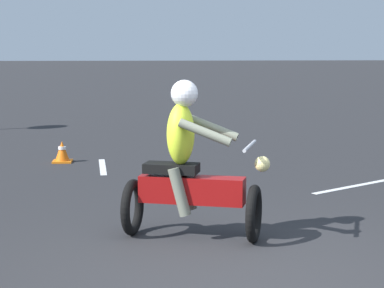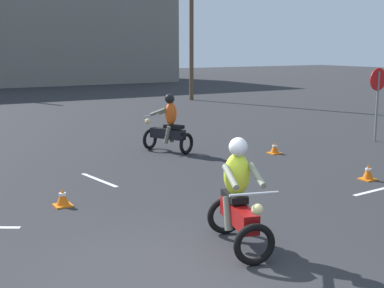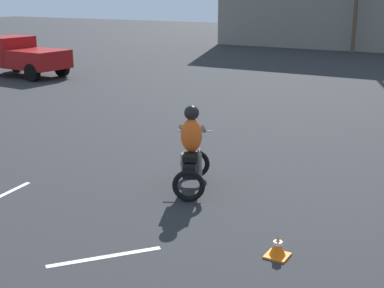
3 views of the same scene
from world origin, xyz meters
The scene contains 5 objects.
motorcycle_rider_background centered at (3.89, 7.47, 0.73)m, with size 1.15×1.53×1.66m.
pickup_truck centered at (-10.08, 16.10, 0.93)m, with size 4.21×2.11×1.73m.
traffic_cone_mid_left centered at (6.34, 5.75, 0.15)m, with size 0.32×0.32×0.31m.
lane_stripe_ne centered at (4.22, 4.48, 0.00)m, with size 0.10×1.65×0.01m, color silver.
lane_stripe_n centered at (1.01, 5.36, 0.00)m, with size 0.10×1.56×0.01m, color silver.
Camera 3 is at (8.81, -0.84, 3.65)m, focal length 50.00 mm.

